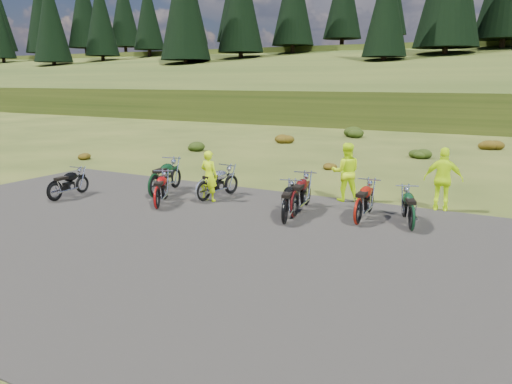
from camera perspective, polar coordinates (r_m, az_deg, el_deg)
The scene contains 34 objects.
ground at distance 14.22m, azimuth -3.51°, elevation -3.24°, with size 300.00×300.00×0.00m, color #304115.
gravel_pad at distance 12.65m, azimuth -8.37°, elevation -5.39°, with size 20.00×12.00×0.04m, color black.
hill_slope at distance 62.10m, azimuth 22.18°, elevation 8.19°, with size 300.00×46.00×3.00m, color #2A3F15, non-canonical shape.
hill_plateau at distance 121.83m, azimuth 25.70°, elevation 9.65°, with size 300.00×90.00×9.17m, color #2A3F15.
conifer_4 at distance 145.58m, azimuth -27.16°, elevation 17.13°, with size 6.60×6.60×17.00m.
conifer_5 at distance 144.36m, azimuth -23.69°, elevation 17.37°, with size 6.16×6.16×16.00m.
conifer_7 at distance 123.09m, azimuth -27.18°, elevation 16.25°, with size 5.28×5.28×14.00m.
conifer_8 at distance 122.36m, azimuth -23.28°, elevation 18.62°, with size 7.92×7.92×20.00m.
conifer_9 at distance 121.87m, azimuth -19.13°, elevation 19.30°, with size 7.48×7.48×19.00m.
conifer_10 at distance 121.86m, azimuth -14.90°, elevation 19.51°, with size 7.04×7.04×18.00m.
conifer_11 at distance 99.88m, azimuth -22.46°, elevation 17.88°, with size 6.60×6.60×17.00m.
conifer_12 at distance 99.55m, azimuth -17.38°, elevation 18.67°, with size 6.16×6.16×16.00m.
conifer_13 at distance 99.94m, azimuth -12.25°, elevation 19.32°, with size 5.72×5.72×15.00m.
conifer_14 at distance 101.05m, azimuth -7.17°, elevation 19.82°, with size 5.28×5.28×14.00m.
conifer_16 at distance 78.66m, azimuth -8.22°, elevation 20.91°, with size 7.48×7.48×19.00m.
conifer_21 at distance 64.26m, azimuth 14.70°, elevation 20.08°, with size 5.28×5.28×14.00m.
shrub_0 at distance 26.36m, azimuth -18.86°, elevation 4.02°, with size 0.77×0.77×0.45m, color #5C340B.
shrub_1 at distance 28.37m, azimuth -6.93°, elevation 5.34°, with size 1.03×1.03×0.61m, color black.
shrub_2 at distance 31.42m, azimuth 3.10°, elevation 6.27°, with size 1.30×1.30×0.77m, color #5C340B.
shrub_3 at distance 35.26m, azimuth 11.17°, elevation 6.88°, with size 1.56×1.56×0.92m, color black.
shrub_4 at distance 22.44m, azimuth 8.23°, elevation 3.16°, with size 0.77×0.77×0.45m, color #5C340B.
shrub_5 at distance 26.73m, azimuth 18.15°, elevation 4.35°, with size 1.03×1.03×0.61m, color black.
shrub_6 at distance 31.60m, azimuth 25.19°, elevation 5.12°, with size 1.30×1.30×0.77m, color #5C340B.
motorcycle_0 at distance 17.58m, azimuth -21.92°, elevation -1.05°, with size 1.88×0.63×0.99m, color black, non-canonical shape.
motorcycle_1 at distance 15.61m, azimuth -11.20°, elevation -2.01°, with size 1.97×0.66×1.03m, color #980B0B, non-canonical shape.
motorcycle_2 at distance 17.12m, azimuth -11.47°, elevation -0.72°, with size 2.30×0.77×1.21m, color black, non-canonical shape.
motorcycle_3 at distance 16.26m, azimuth -6.04°, elevation -1.24°, with size 2.10×0.70×1.10m, color #B5B5BA, non-canonical shape.
motorcycle_4 at distance 14.40m, azimuth 4.38°, elevation -3.04°, with size 2.20×0.73×1.15m, color #430B0B, non-canonical shape.
motorcycle_5 at distance 13.75m, azimuth 3.27°, elevation -3.80°, with size 2.01×0.67×1.05m, color black, non-canonical shape.
motorcycle_6 at distance 13.97m, azimuth 11.49°, elevation -3.77°, with size 2.09×0.70×1.09m, color maroon, non-canonical shape.
motorcycle_7 at distance 13.75m, azimuth 17.29°, elevation -4.36°, with size 1.94×0.65×1.02m, color black, non-canonical shape.
person_middle at distance 16.23m, azimuth -5.39°, elevation 1.74°, with size 0.60×0.40×1.66m, color #BCE40C.
person_right_a at distance 16.43m, azimuth 10.23°, elevation 2.17°, with size 0.93×0.72×1.90m, color #BCE40C.
person_right_b at distance 15.97m, azimuth 20.62°, elevation 1.27°, with size 1.12×0.47×1.92m, color #BCE40C.
Camera 1 is at (7.33, -11.54, 3.90)m, focal length 35.00 mm.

